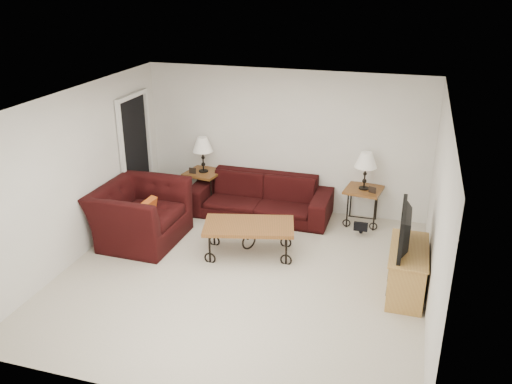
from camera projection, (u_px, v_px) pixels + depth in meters
The scene contains 20 objects.
ground at pixel (242, 275), 7.62m from camera, with size 5.00×5.00×0.00m, color beige.
wall_back at pixel (285, 141), 9.36m from camera, with size 5.00×0.02×2.50m, color silver.
wall_front at pixel (157, 294), 4.93m from camera, with size 5.00×0.02×2.50m, color silver.
wall_left at pixel (78, 175), 7.81m from camera, with size 0.02×5.00×2.50m, color silver.
wall_right at pixel (437, 216), 6.49m from camera, with size 0.02×5.00×2.50m, color silver.
ceiling at pixel (240, 101), 6.67m from camera, with size 5.00×5.00×0.00m, color white.
doorway at pixel (136, 156), 9.35m from camera, with size 0.08×0.94×2.04m, color black.
sofa at pixel (260, 197), 9.36m from camera, with size 2.44×0.95×0.71m, color black.
side_table_left at pixel (204, 188), 9.83m from camera, with size 0.59×0.59×0.64m, color brown.
side_table_right at pixel (362, 206), 9.07m from camera, with size 0.58×0.58×0.64m, color brown.
lamp_left at pixel (203, 155), 9.59m from camera, with size 0.36×0.36×0.64m, color black, non-canonical shape.
lamp_right at pixel (365, 171), 8.83m from camera, with size 0.36×0.36×0.64m, color black, non-canonical shape.
photo_frame_left at pixel (193, 171), 9.60m from camera, with size 0.13×0.02×0.11m, color black.
photo_frame_right at pixel (372, 190), 8.76m from camera, with size 0.13×0.02×0.11m, color black.
coffee_table at pixel (249, 239), 8.09m from camera, with size 1.34×0.72×0.50m, color brown.
armchair at pixel (140, 214), 8.46m from camera, with size 1.40×1.22×0.91m, color black.
throw_pillow at pixel (147, 212), 8.35m from camera, with size 0.41×0.11×0.41m, color #BA3B17.
tv_stand at pixel (407, 271), 7.09m from camera, with size 0.46×1.09×0.66m, color tan.
television at pixel (410, 229), 6.87m from camera, with size 0.98×0.13×0.56m, color black.
backpack at pixel (362, 221), 8.75m from camera, with size 0.34×0.26×0.44m, color black.
Camera 1 is at (2.08, -6.27, 3.99)m, focal length 37.69 mm.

